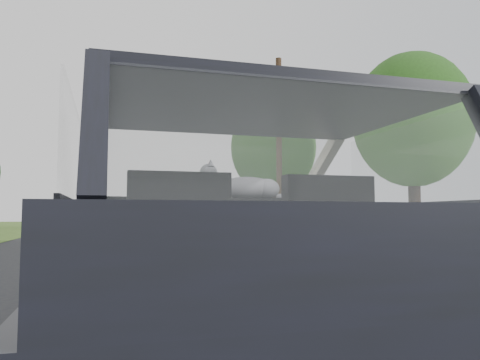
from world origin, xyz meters
TOP-DOWN VIEW (x-y plane):
  - subject_car at (0.00, 0.00)m, footprint 1.80×4.00m
  - dashboard at (0.00, 0.62)m, footprint 1.58×0.45m
  - driver_seat at (-0.40, -0.29)m, footprint 0.50×0.72m
  - passenger_seat at (0.40, -0.29)m, footprint 0.50×0.72m
  - steering_wheel at (-0.40, 0.33)m, footprint 0.36×0.36m
  - cat at (0.25, 0.62)m, footprint 0.65×0.28m
  - guardrail at (4.30, 10.00)m, footprint 0.05×90.00m
  - other_car at (-0.51, 16.91)m, footprint 2.33×4.79m
  - highway_sign at (5.80, 21.42)m, footprint 0.45×0.89m
  - utility_pole at (7.07, 18.09)m, footprint 0.36×0.36m
  - tree_1 at (12.09, 14.79)m, footprint 5.94×5.94m
  - tree_2 at (8.05, 21.59)m, footprint 5.47×5.47m
  - tree_3 at (12.71, 33.00)m, footprint 6.15×6.15m

SIDE VIEW (x-z plane):
  - guardrail at x=4.30m, z-range 0.42..0.74m
  - subject_car at x=0.00m, z-range 0.00..1.45m
  - other_car at x=-0.51m, z-range 0.00..1.52m
  - dashboard at x=0.00m, z-range 0.70..1.00m
  - driver_seat at x=-0.40m, z-range 0.67..1.09m
  - passenger_seat at x=0.40m, z-range 0.67..1.09m
  - steering_wheel at x=-0.40m, z-range 0.90..0.94m
  - cat at x=0.25m, z-range 0.95..1.23m
  - highway_sign at x=5.80m, z-range 0.00..2.33m
  - tree_2 at x=8.05m, z-range 0.00..7.17m
  - tree_1 at x=12.09m, z-range 0.00..7.84m
  - tree_3 at x=12.71m, z-range 0.00..8.15m
  - utility_pole at x=7.07m, z-range 0.00..8.47m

